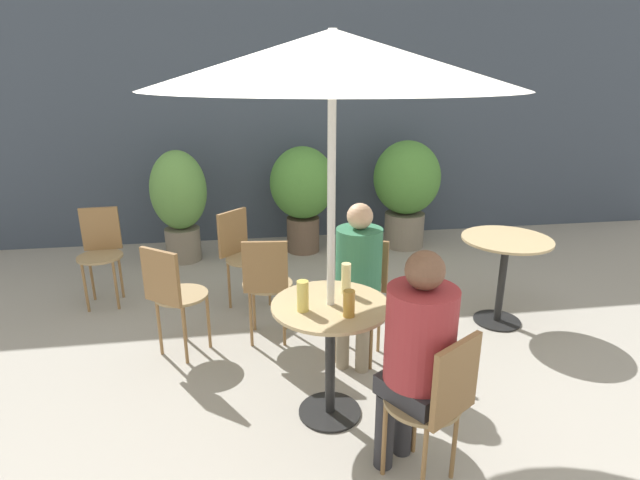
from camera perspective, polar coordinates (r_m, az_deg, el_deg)
ground_plane at (r=3.08m, az=3.80°, el=-21.53°), size 20.00×20.00×0.00m
storefront_wall at (r=6.09m, az=-3.62°, el=14.02°), size 10.00×0.06×3.00m
cafe_table_near at (r=2.94m, az=1.19°, el=-10.62°), size 0.68×0.68×0.74m
cafe_table_far at (r=4.28m, az=20.33°, el=-2.09°), size 0.70×0.70×0.74m
bistro_chair_0 at (r=2.54m, az=13.29°, el=-17.08°), size 0.43×0.44×0.86m
bistro_chair_1 at (r=3.60m, az=4.86°, el=-5.34°), size 0.42×0.43×0.86m
bistro_chair_2 at (r=3.68m, az=-16.56°, el=-5.56°), size 0.43×0.44×0.86m
bistro_chair_3 at (r=3.72m, az=-6.13°, el=-4.56°), size 0.38×0.39×0.86m
bistro_chair_4 at (r=4.82m, az=-23.77°, el=-0.65°), size 0.38×0.39×0.86m
bistro_chair_5 at (r=4.39m, az=-9.05°, el=-1.04°), size 0.44×0.44×0.86m
seated_person_0 at (r=2.49m, az=11.01°, el=-11.98°), size 0.41×0.42×1.23m
seated_person_1 at (r=3.41m, az=4.36°, el=-3.50°), size 0.38×0.39×1.17m
beer_glass_0 at (r=2.69m, az=3.32°, el=-7.26°), size 0.06×0.06×0.15m
beer_glass_1 at (r=2.95m, az=3.00°, el=-4.41°), size 0.06×0.06×0.19m
beer_glass_2 at (r=2.74m, az=-1.99°, el=-6.42°), size 0.07×0.07×0.18m
potted_plant_0 at (r=5.58m, az=-15.80°, el=4.60°), size 0.59×0.59×1.22m
potted_plant_1 at (r=5.65m, az=-2.00°, el=5.86°), size 0.73×0.73×1.21m
potted_plant_2 at (r=5.91m, az=9.85°, el=6.15°), size 0.77×0.77×1.26m
umbrella at (r=2.57m, az=1.42°, el=19.85°), size 1.86×1.86×2.18m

